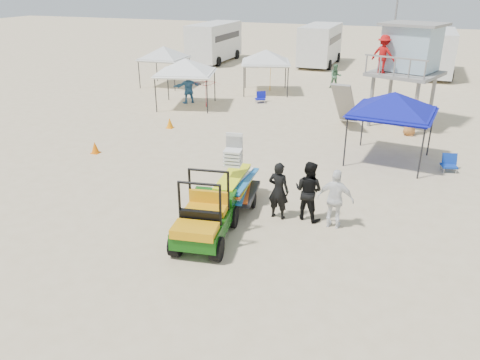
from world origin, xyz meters
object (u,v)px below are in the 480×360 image
(canopy_blue, at_px, (395,96))
(lifeguard_tower, at_px, (406,52))
(utility_cart, at_px, (204,212))
(surf_trailer, at_px, (235,181))
(man_left, at_px, (279,191))

(canopy_blue, bearing_deg, lifeguard_tower, 89.26)
(utility_cart, distance_m, surf_trailer, 2.34)
(utility_cart, relative_size, surf_trailer, 1.07)
(surf_trailer, bearing_deg, man_left, -11.20)
(utility_cart, height_order, canopy_blue, canopy_blue)
(man_left, relative_size, canopy_blue, 0.55)
(utility_cart, xyz_separation_m, lifeguard_tower, (4.31, 13.78, 2.65))
(utility_cart, relative_size, canopy_blue, 0.83)
(surf_trailer, bearing_deg, lifeguard_tower, 69.40)
(utility_cart, bearing_deg, canopy_blue, 62.88)
(man_left, bearing_deg, lifeguard_tower, -95.82)
(utility_cart, distance_m, canopy_blue, 9.45)
(lifeguard_tower, bearing_deg, canopy_blue, -90.74)
(surf_trailer, xyz_separation_m, canopy_blue, (4.23, 5.94, 1.77))
(surf_trailer, relative_size, man_left, 1.39)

